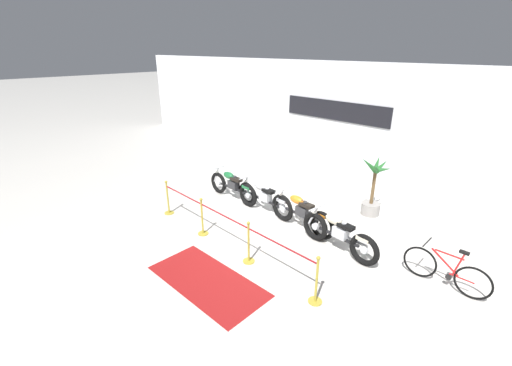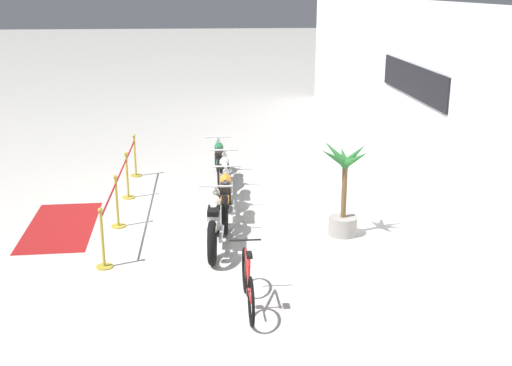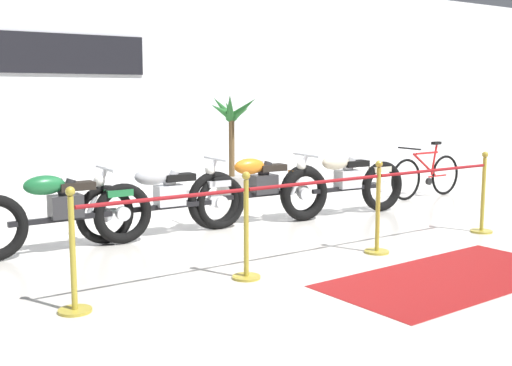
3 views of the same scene
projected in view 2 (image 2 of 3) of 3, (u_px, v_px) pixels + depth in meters
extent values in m
plane|color=silver|center=(191.00, 210.00, 13.43)|extent=(120.00, 120.00, 0.00)
cube|color=white|center=(437.00, 107.00, 13.21)|extent=(28.00, 0.25, 4.20)
cube|color=black|center=(413.00, 80.00, 14.26)|extent=(4.36, 0.04, 0.70)
torus|color=black|center=(219.00, 158.00, 16.05)|extent=(0.73, 0.13, 0.73)
torus|color=black|center=(220.00, 175.00, 14.65)|extent=(0.73, 0.13, 0.73)
cylinder|color=silver|center=(219.00, 158.00, 16.05)|extent=(0.17, 0.08, 0.17)
cylinder|color=silver|center=(220.00, 175.00, 14.65)|extent=(0.17, 0.08, 0.17)
cylinder|color=silver|center=(218.00, 146.00, 16.05)|extent=(0.30, 0.06, 0.59)
cube|color=#2D2D30|center=(219.00, 160.00, 15.25)|extent=(0.36, 0.22, 0.26)
cylinder|color=#2D2D30|center=(219.00, 152.00, 15.23)|extent=(0.18, 0.11, 0.24)
cylinder|color=#2D2D30|center=(219.00, 152.00, 15.15)|extent=(0.18, 0.11, 0.24)
cylinder|color=silver|center=(226.00, 169.00, 15.02)|extent=(0.70, 0.07, 0.07)
cube|color=black|center=(219.00, 165.00, 15.34)|extent=(1.18, 0.06, 0.06)
ellipsoid|color=#1E6B38|center=(219.00, 147.00, 15.39)|extent=(0.46, 0.22, 0.22)
cube|color=black|center=(219.00, 153.00, 15.06)|extent=(0.40, 0.20, 0.09)
cube|color=#1E6B38|center=(220.00, 163.00, 14.62)|extent=(0.32, 0.16, 0.08)
cylinder|color=silver|center=(218.00, 137.00, 15.87)|extent=(0.04, 0.62, 0.04)
sphere|color=silver|center=(218.00, 142.00, 15.98)|extent=(0.14, 0.14, 0.14)
torus|color=black|center=(225.00, 173.00, 14.83)|extent=(0.72, 0.13, 0.71)
torus|color=black|center=(224.00, 194.00, 13.31)|extent=(0.72, 0.13, 0.71)
cylinder|color=silver|center=(225.00, 173.00, 14.83)|extent=(0.17, 0.09, 0.17)
cylinder|color=silver|center=(224.00, 194.00, 13.31)|extent=(0.17, 0.09, 0.17)
cylinder|color=silver|center=(225.00, 160.00, 14.83)|extent=(0.31, 0.07, 0.59)
cube|color=silver|center=(225.00, 177.00, 13.97)|extent=(0.37, 0.23, 0.26)
cylinder|color=silver|center=(224.00, 167.00, 13.95)|extent=(0.18, 0.12, 0.24)
cylinder|color=silver|center=(224.00, 168.00, 13.88)|extent=(0.18, 0.12, 0.24)
cylinder|color=silver|center=(231.00, 187.00, 13.73)|extent=(0.70, 0.10, 0.07)
cube|color=black|center=(225.00, 182.00, 14.06)|extent=(1.27, 0.11, 0.06)
ellipsoid|color=#B7BABF|center=(224.00, 162.00, 14.12)|extent=(0.47, 0.24, 0.22)
cube|color=black|center=(224.00, 168.00, 13.78)|extent=(0.41, 0.22, 0.09)
cube|color=#B7BABF|center=(224.00, 181.00, 13.28)|extent=(0.33, 0.17, 0.08)
cylinder|color=silver|center=(225.00, 150.00, 14.64)|extent=(0.06, 0.62, 0.04)
sphere|color=silver|center=(225.00, 155.00, 14.76)|extent=(0.14, 0.14, 0.14)
torus|color=black|center=(226.00, 191.00, 13.38)|extent=(0.78, 0.16, 0.77)
torus|color=black|center=(225.00, 215.00, 12.01)|extent=(0.78, 0.16, 0.77)
cylinder|color=silver|center=(226.00, 191.00, 13.38)|extent=(0.19, 0.09, 0.18)
cylinder|color=silver|center=(225.00, 215.00, 12.01)|extent=(0.19, 0.09, 0.18)
cylinder|color=silver|center=(226.00, 177.00, 13.38)|extent=(0.31, 0.07, 0.59)
cube|color=#2D2D30|center=(225.00, 196.00, 12.60)|extent=(0.37, 0.24, 0.26)
cylinder|color=#2D2D30|center=(225.00, 185.00, 12.58)|extent=(0.18, 0.12, 0.24)
cylinder|color=#2D2D30|center=(225.00, 187.00, 12.50)|extent=(0.18, 0.12, 0.24)
cylinder|color=silver|center=(232.00, 207.00, 12.36)|extent=(0.70, 0.11, 0.07)
cube|color=black|center=(226.00, 202.00, 12.69)|extent=(1.15, 0.12, 0.06)
ellipsoid|color=orange|center=(225.00, 180.00, 12.74)|extent=(0.47, 0.24, 0.22)
cube|color=black|center=(225.00, 187.00, 12.41)|extent=(0.41, 0.22, 0.09)
cube|color=orange|center=(225.00, 200.00, 11.97)|extent=(0.33, 0.18, 0.08)
cylinder|color=silver|center=(226.00, 166.00, 13.20)|extent=(0.07, 0.62, 0.04)
sphere|color=silver|center=(226.00, 172.00, 13.32)|extent=(0.14, 0.14, 0.14)
torus|color=black|center=(216.00, 214.00, 12.09)|extent=(0.77, 0.19, 0.77)
torus|color=black|center=(212.00, 243.00, 10.71)|extent=(0.77, 0.19, 0.77)
cylinder|color=silver|center=(216.00, 214.00, 12.09)|extent=(0.18, 0.09, 0.18)
cylinder|color=silver|center=(212.00, 243.00, 10.71)|extent=(0.18, 0.09, 0.18)
cylinder|color=silver|center=(216.00, 198.00, 12.09)|extent=(0.31, 0.08, 0.59)
cube|color=silver|center=(214.00, 220.00, 11.31)|extent=(0.37, 0.24, 0.26)
cylinder|color=silver|center=(214.00, 209.00, 11.29)|extent=(0.19, 0.12, 0.24)
cylinder|color=silver|center=(214.00, 210.00, 11.21)|extent=(0.19, 0.12, 0.24)
cylinder|color=silver|center=(221.00, 234.00, 11.06)|extent=(0.70, 0.12, 0.07)
cube|color=black|center=(214.00, 226.00, 11.39)|extent=(1.15, 0.14, 0.06)
ellipsoid|color=beige|center=(214.00, 202.00, 11.45)|extent=(0.47, 0.25, 0.22)
cube|color=black|center=(213.00, 211.00, 11.12)|extent=(0.41, 0.23, 0.09)
cube|color=beige|center=(212.00, 227.00, 10.68)|extent=(0.33, 0.18, 0.08)
cylinder|color=silver|center=(216.00, 186.00, 11.91)|extent=(0.08, 0.62, 0.04)
sphere|color=silver|center=(216.00, 192.00, 12.02)|extent=(0.14, 0.14, 0.14)
torus|color=black|center=(245.00, 270.00, 9.75)|extent=(0.70, 0.06, 0.70)
torus|color=black|center=(251.00, 302.00, 8.79)|extent=(0.70, 0.06, 0.70)
cylinder|color=red|center=(248.00, 270.00, 9.25)|extent=(0.60, 0.05, 0.43)
cylinder|color=red|center=(248.00, 259.00, 9.15)|extent=(0.55, 0.05, 0.04)
cylinder|color=red|center=(249.00, 272.00, 8.99)|extent=(0.15, 0.04, 0.55)
cube|color=black|center=(249.00, 255.00, 8.87)|extent=(0.18, 0.08, 0.05)
cylinder|color=red|center=(250.00, 295.00, 8.98)|extent=(0.46, 0.04, 0.03)
cylinder|color=black|center=(245.00, 240.00, 9.54)|extent=(0.04, 0.48, 0.03)
cylinder|color=black|center=(248.00, 293.00, 9.22)|extent=(0.12, 0.05, 0.12)
cylinder|color=gray|center=(343.00, 226.00, 12.06)|extent=(0.54, 0.54, 0.36)
cylinder|color=brown|center=(344.00, 191.00, 11.85)|extent=(0.10, 0.10, 1.03)
cone|color=#286B2D|center=(349.00, 163.00, 11.50)|extent=(0.50, 0.25, 0.31)
cone|color=#286B2D|center=(356.00, 159.00, 11.62)|extent=(0.30, 0.50, 0.44)
cone|color=#286B2D|center=(355.00, 155.00, 11.74)|extent=(0.30, 0.52, 0.50)
cone|color=#286B2D|center=(343.00, 156.00, 11.85)|extent=(0.50, 0.17, 0.36)
cone|color=#286B2D|center=(335.00, 153.00, 11.76)|extent=(0.43, 0.51, 0.57)
cone|color=#286B2D|center=(334.00, 158.00, 11.55)|extent=(0.34, 0.61, 0.51)
cylinder|color=gold|center=(136.00, 176.00, 15.83)|extent=(0.28, 0.28, 0.03)
cylinder|color=gold|center=(135.00, 156.00, 15.69)|extent=(0.05, 0.05, 0.95)
sphere|color=gold|center=(134.00, 136.00, 15.53)|extent=(0.08, 0.08, 0.08)
cylinder|color=maroon|center=(130.00, 150.00, 14.76)|extent=(1.64, 0.04, 0.04)
cylinder|color=maroon|center=(121.00, 171.00, 13.10)|extent=(1.71, 0.04, 0.04)
cylinder|color=maroon|center=(109.00, 199.00, 11.34)|extent=(1.82, 0.04, 0.04)
cylinder|color=gold|center=(129.00, 197.00, 14.20)|extent=(0.28, 0.28, 0.03)
cylinder|color=gold|center=(127.00, 176.00, 14.06)|extent=(0.05, 0.05, 0.95)
sphere|color=gold|center=(126.00, 153.00, 13.91)|extent=(0.08, 0.08, 0.08)
cylinder|color=gold|center=(119.00, 226.00, 12.50)|extent=(0.28, 0.28, 0.03)
cylinder|color=gold|center=(117.00, 202.00, 12.36)|extent=(0.05, 0.05, 0.95)
sphere|color=gold|center=(115.00, 177.00, 12.21)|extent=(0.08, 0.08, 0.08)
cylinder|color=gold|center=(105.00, 267.00, 10.69)|extent=(0.28, 0.28, 0.03)
cylinder|color=gold|center=(102.00, 239.00, 10.55)|extent=(0.05, 0.05, 0.95)
sphere|color=gold|center=(100.00, 210.00, 10.40)|extent=(0.08, 0.08, 0.08)
cube|color=maroon|center=(61.00, 226.00, 12.51)|extent=(2.77, 1.37, 0.01)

